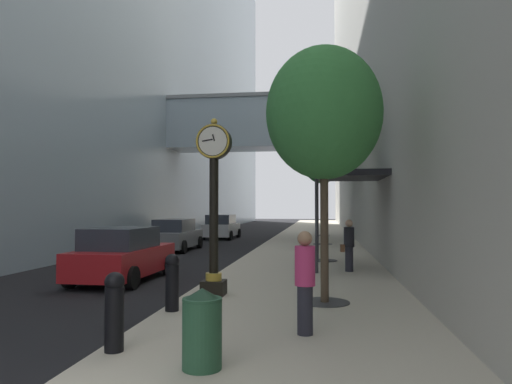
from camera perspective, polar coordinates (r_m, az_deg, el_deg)
name	(u,v)px	position (r m, az deg, el deg)	size (l,w,h in m)	color
ground_plane	(270,242)	(30.35, 1.69, -6.04)	(110.00, 110.00, 0.00)	black
sidewalk_right	(313,238)	(33.17, 6.98, -5.54)	(5.46, 80.00, 0.14)	#BCB29E
building_block_left	(123,6)	(39.21, -15.84, 20.90)	(21.74, 80.00, 34.77)	#93A8B7
street_clock	(214,198)	(11.31, -5.15, -0.70)	(0.84, 0.55, 4.25)	black
bollard_nearest	(114,310)	(7.38, -16.84, -13.53)	(0.29, 0.29, 1.16)	black
bollard_second	(172,281)	(9.84, -10.16, -10.58)	(0.29, 0.29, 1.16)	black
street_tree_near	(324,114)	(10.71, 8.25, 9.40)	(2.59, 2.59, 5.70)	#333335
street_tree_mid_near	(323,126)	(18.82, 8.10, 7.92)	(2.71, 2.71, 6.86)	#333335
street_tree_mid_far	(322,149)	(26.79, 8.05, 5.16)	(2.74, 2.74, 6.94)	#333335
street_tree_far	(322,161)	(34.80, 8.02, 3.72)	(2.87, 2.87, 7.11)	#333335
trash_bin	(202,327)	(6.42, -6.57, -16.02)	(0.53, 0.53, 1.05)	#234C33
pedestrian_walking	(349,244)	(15.69, 11.22, -6.23)	(0.48, 0.39, 1.69)	#23232D
pedestrian_by_clock	(305,279)	(7.95, 5.97, -10.53)	(0.45, 0.45, 1.71)	#23232D
storefront_awning	(348,177)	(16.75, 11.10, 1.77)	(2.40, 3.60, 3.30)	black
car_silver_near	(221,227)	(32.93, -4.24, -4.28)	(2.18, 4.09, 1.68)	#B7BABF
car_red_mid	(123,255)	(14.90, -15.91, -7.36)	(2.10, 4.23, 1.63)	#AD191E
car_grey_far	(175,235)	(24.39, -9.79, -5.20)	(1.95, 4.45, 1.62)	slate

